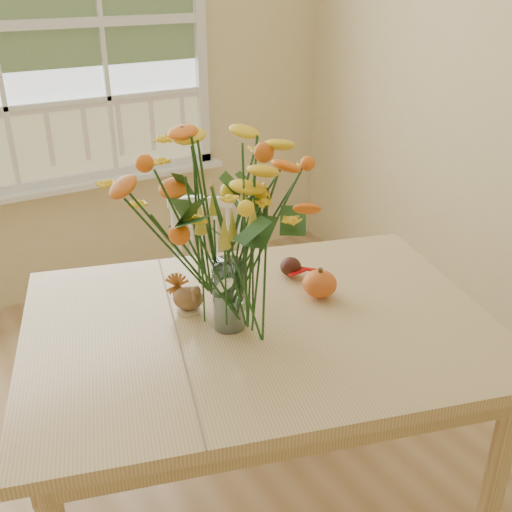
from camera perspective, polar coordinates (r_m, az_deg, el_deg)
dining_table at (r=1.98m, az=0.30°, el=-8.39°), size 1.71×1.43×0.79m
windsor_chair at (r=2.73m, az=-3.91°, el=-3.06°), size 0.55×0.55×0.88m
flower_vase at (r=1.74m, az=-2.76°, el=2.65°), size 0.47×0.47×0.56m
pumpkin at (r=2.05m, az=6.08°, el=-2.77°), size 0.12×0.12×0.09m
turkey_figurine at (r=1.96m, az=-6.50°, el=-4.03°), size 0.12×0.12×0.13m
dark_gourd at (r=2.18m, az=3.31°, el=-1.11°), size 0.13×0.11×0.07m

